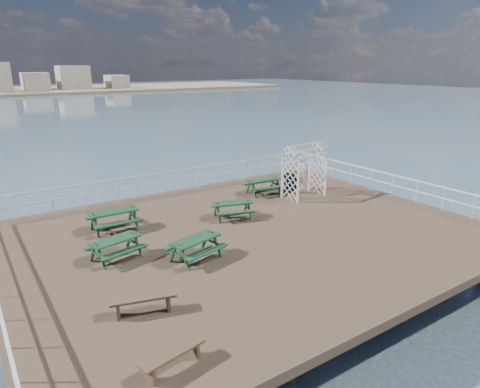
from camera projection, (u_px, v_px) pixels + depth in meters
name	position (u px, v px, depth m)	size (l,w,h in m)	color
ground	(249.00, 236.00, 16.95)	(18.00, 14.00, 0.30)	brown
sea_backdrop	(30.00, 87.00, 130.11)	(300.00, 300.00, 9.20)	#3F546A
railing	(214.00, 195.00, 18.65)	(17.77, 13.76, 1.10)	silver
picnic_table_a	(115.00, 244.00, 14.47)	(1.94, 1.69, 0.82)	#143920
picnic_table_b	(114.00, 216.00, 16.98)	(1.88, 1.52, 0.91)	#143920
picnic_table_c	(264.00, 183.00, 21.81)	(1.87, 1.57, 0.84)	#143920
picnic_table_d	(196.00, 244.00, 14.43)	(2.04, 1.78, 0.85)	#143920
picnic_table_e	(233.00, 207.00, 18.34)	(1.94, 1.73, 0.80)	#143920
flat_bench_near	(173.00, 356.00, 9.23)	(1.59, 0.65, 0.45)	brown
flat_bench_far	(143.00, 301.00, 11.31)	(1.78, 0.87, 0.50)	brown
trellis_arbor	(304.00, 173.00, 21.08)	(2.25, 1.34, 2.68)	silver
sandwich_board	(291.00, 183.00, 21.98)	(0.74, 0.66, 1.01)	black
person	(302.00, 173.00, 22.51)	(0.64, 0.42, 1.74)	white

